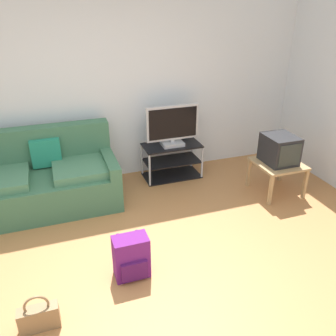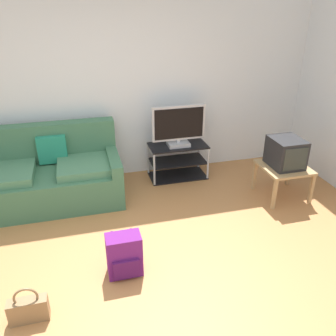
{
  "view_description": "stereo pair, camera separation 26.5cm",
  "coord_description": "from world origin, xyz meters",
  "px_view_note": "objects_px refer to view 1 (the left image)",
  "views": [
    {
      "loc": [
        -0.61,
        -2.3,
        2.4
      ],
      "look_at": [
        0.55,
        1.03,
        0.69
      ],
      "focal_mm": 37.8,
      "sensor_mm": 36.0,
      "label": 1
    },
    {
      "loc": [
        -0.36,
        -2.37,
        2.4
      ],
      "look_at": [
        0.55,
        1.03,
        0.69
      ],
      "focal_mm": 37.8,
      "sensor_mm": 36.0,
      "label": 2
    }
  ],
  "objects_px": {
    "tv_stand": "(172,161)",
    "backpack": "(131,257)",
    "couch": "(43,180)",
    "side_table": "(278,167)",
    "crt_tv": "(280,149)",
    "handbag": "(39,317)",
    "flat_tv": "(173,126)"
  },
  "relations": [
    {
      "from": "couch",
      "to": "side_table",
      "type": "distance_m",
      "value": 3.03
    },
    {
      "from": "backpack",
      "to": "handbag",
      "type": "relative_size",
      "value": 1.26
    },
    {
      "from": "tv_stand",
      "to": "crt_tv",
      "type": "height_order",
      "value": "crt_tv"
    },
    {
      "from": "side_table",
      "to": "handbag",
      "type": "xyz_separation_m",
      "value": [
        -3.06,
        -1.27,
        -0.26
      ]
    },
    {
      "from": "flat_tv",
      "to": "handbag",
      "type": "xyz_separation_m",
      "value": [
        -1.89,
        -2.15,
        -0.67
      ]
    },
    {
      "from": "handbag",
      "to": "tv_stand",
      "type": "bearing_deg",
      "value": 48.92
    },
    {
      "from": "tv_stand",
      "to": "handbag",
      "type": "xyz_separation_m",
      "value": [
        -1.89,
        -2.17,
        -0.13
      ]
    },
    {
      "from": "backpack",
      "to": "couch",
      "type": "bearing_deg",
      "value": 99.65
    },
    {
      "from": "flat_tv",
      "to": "side_table",
      "type": "xyz_separation_m",
      "value": [
        1.17,
        -0.87,
        -0.41
      ]
    },
    {
      "from": "couch",
      "to": "tv_stand",
      "type": "relative_size",
      "value": 2.2
    },
    {
      "from": "tv_stand",
      "to": "flat_tv",
      "type": "xyz_separation_m",
      "value": [
        0.0,
        -0.02,
        0.53
      ]
    },
    {
      "from": "tv_stand",
      "to": "backpack",
      "type": "relative_size",
      "value": 1.93
    },
    {
      "from": "tv_stand",
      "to": "side_table",
      "type": "bearing_deg",
      "value": -37.52
    },
    {
      "from": "crt_tv",
      "to": "handbag",
      "type": "xyz_separation_m",
      "value": [
        -3.06,
        -1.29,
        -0.5
      ]
    },
    {
      "from": "couch",
      "to": "flat_tv",
      "type": "height_order",
      "value": "flat_tv"
    },
    {
      "from": "backpack",
      "to": "handbag",
      "type": "height_order",
      "value": "backpack"
    },
    {
      "from": "flat_tv",
      "to": "crt_tv",
      "type": "relative_size",
      "value": 1.72
    },
    {
      "from": "side_table",
      "to": "handbag",
      "type": "height_order",
      "value": "side_table"
    },
    {
      "from": "crt_tv",
      "to": "handbag",
      "type": "relative_size",
      "value": 1.29
    },
    {
      "from": "backpack",
      "to": "side_table",
      "type": "bearing_deg",
      "value": 7.94
    },
    {
      "from": "flat_tv",
      "to": "handbag",
      "type": "height_order",
      "value": "flat_tv"
    },
    {
      "from": "couch",
      "to": "side_table",
      "type": "xyz_separation_m",
      "value": [
        2.95,
        -0.68,
        0.04
      ]
    },
    {
      "from": "side_table",
      "to": "crt_tv",
      "type": "height_order",
      "value": "crt_tv"
    },
    {
      "from": "flat_tv",
      "to": "tv_stand",
      "type": "bearing_deg",
      "value": 90.0
    },
    {
      "from": "flat_tv",
      "to": "backpack",
      "type": "bearing_deg",
      "value": -120.32
    },
    {
      "from": "flat_tv",
      "to": "handbag",
      "type": "distance_m",
      "value": 2.94
    },
    {
      "from": "side_table",
      "to": "backpack",
      "type": "height_order",
      "value": "side_table"
    },
    {
      "from": "crt_tv",
      "to": "backpack",
      "type": "xyz_separation_m",
      "value": [
        -2.22,
        -0.94,
        -0.41
      ]
    },
    {
      "from": "side_table",
      "to": "crt_tv",
      "type": "relative_size",
      "value": 1.34
    },
    {
      "from": "side_table",
      "to": "backpack",
      "type": "bearing_deg",
      "value": -157.35
    },
    {
      "from": "tv_stand",
      "to": "backpack",
      "type": "distance_m",
      "value": 2.11
    },
    {
      "from": "couch",
      "to": "crt_tv",
      "type": "height_order",
      "value": "couch"
    }
  ]
}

